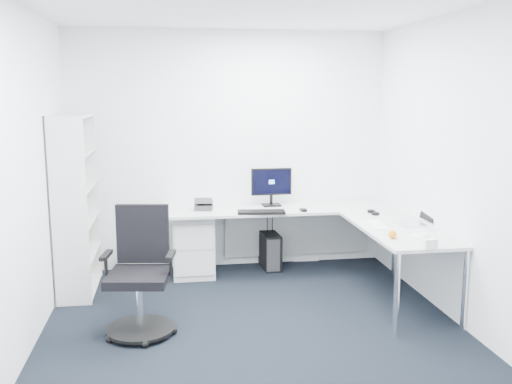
{
  "coord_description": "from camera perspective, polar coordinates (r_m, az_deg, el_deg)",
  "views": [
    {
      "loc": [
        -0.69,
        -4.37,
        2.03
      ],
      "look_at": [
        0.15,
        1.05,
        1.05
      ],
      "focal_mm": 40.0,
      "sensor_mm": 36.0,
      "label": 1
    }
  ],
  "objects": [
    {
      "name": "ground",
      "position": [
        4.87,
        0.15,
        -14.51
      ],
      "size": [
        4.2,
        4.2,
        0.0
      ],
      "primitive_type": "plane",
      "color": "black"
    },
    {
      "name": "tissue_box",
      "position": [
        4.98,
        16.36,
        -4.75
      ],
      "size": [
        0.17,
        0.25,
        0.08
      ],
      "primitive_type": "cube",
      "rotation": [
        0.0,
        0.0,
        0.21
      ],
      "color": "white",
      "rests_on": "l_desk"
    },
    {
      "name": "power_strip",
      "position": [
        6.97,
        4.98,
        -6.7
      ],
      "size": [
        0.32,
        0.07,
        0.04
      ],
      "primitive_type": "cube",
      "rotation": [
        0.0,
        0.0,
        -0.06
      ],
      "color": "white",
      "rests_on": "ground"
    },
    {
      "name": "orange_fruit",
      "position": [
        5.16,
        13.49,
        -4.14
      ],
      "size": [
        0.07,
        0.07,
        0.07
      ],
      "primitive_type": "sphere",
      "color": "orange",
      "rests_on": "l_desk"
    },
    {
      "name": "wall_left",
      "position": [
        4.56,
        -22.79,
        0.77
      ],
      "size": [
        0.02,
        4.2,
        2.7
      ],
      "primitive_type": "cube",
      "color": "white",
      "rests_on": "ground"
    },
    {
      "name": "wall_front",
      "position": [
        2.47,
        7.8,
        -5.93
      ],
      "size": [
        3.6,
        0.02,
        2.7
      ],
      "primitive_type": "cube",
      "color": "white",
      "rests_on": "ground"
    },
    {
      "name": "drawer_pedestal",
      "position": [
        6.4,
        -6.3,
        -5.2
      ],
      "size": [
        0.45,
        0.56,
        0.69
      ],
      "primitive_type": "cube",
      "color": "#B9BBBB",
      "rests_on": "ground"
    },
    {
      "name": "desk_phone",
      "position": [
        6.25,
        -5.25,
        -1.16
      ],
      "size": [
        0.22,
        0.22,
        0.13
      ],
      "primitive_type": null,
      "rotation": [
        0.0,
        0.0,
        -0.15
      ],
      "color": "#2C2D2F",
      "rests_on": "l_desk"
    },
    {
      "name": "wall_right",
      "position": [
        5.08,
        20.68,
        1.78
      ],
      "size": [
        0.02,
        4.2,
        2.7
      ],
      "primitive_type": "cube",
      "color": "white",
      "rests_on": "ground"
    },
    {
      "name": "beige_pc_tower",
      "position": [
        6.49,
        -12.33,
        -6.7
      ],
      "size": [
        0.2,
        0.39,
        0.36
      ],
      "primitive_type": "cube",
      "rotation": [
        0.0,
        0.0,
        0.07
      ],
      "color": "#B9B39E",
      "rests_on": "ground"
    },
    {
      "name": "laptop",
      "position": [
        5.73,
        15.14,
        -1.97
      ],
      "size": [
        0.34,
        0.33,
        0.24
      ],
      "primitive_type": null,
      "rotation": [
        0.0,
        0.0,
        0.02
      ],
      "color": "silver",
      "rests_on": "l_desk"
    },
    {
      "name": "bookshelf",
      "position": [
        6.0,
        -17.61,
        -1.2
      ],
      "size": [
        0.35,
        0.9,
        1.8
      ],
      "primitive_type": null,
      "color": "silver",
      "rests_on": "ground"
    },
    {
      "name": "l_desk",
      "position": [
        6.13,
        3.21,
        -5.58
      ],
      "size": [
        2.55,
        1.43,
        0.74
      ],
      "primitive_type": null,
      "color": "#B9BBBB",
      "rests_on": "ground"
    },
    {
      "name": "white_keyboard",
      "position": [
        5.63,
        12.08,
        -3.23
      ],
      "size": [
        0.14,
        0.4,
        0.01
      ],
      "primitive_type": "cube",
      "rotation": [
        0.0,
        0.0,
        -0.08
      ],
      "color": "white",
      "rests_on": "l_desk"
    },
    {
      "name": "task_chair",
      "position": [
        4.87,
        -11.67,
        -7.97
      ],
      "size": [
        0.68,
        0.68,
        1.07
      ],
      "primitive_type": null,
      "rotation": [
        0.0,
        0.0,
        -0.15
      ],
      "color": "black",
      "rests_on": "ground"
    },
    {
      "name": "wall_back",
      "position": [
        6.54,
        -2.71,
        4.15
      ],
      "size": [
        3.6,
        0.02,
        2.7
      ],
      "primitive_type": "cube",
      "color": "white",
      "rests_on": "ground"
    },
    {
      "name": "mouse",
      "position": [
        6.16,
        4.75,
        -1.8
      ],
      "size": [
        0.06,
        0.1,
        0.03
      ],
      "primitive_type": "cube",
      "rotation": [
        0.0,
        0.0,
        0.08
      ],
      "color": "black",
      "rests_on": "l_desk"
    },
    {
      "name": "black_pc_tower",
      "position": [
        6.62,
        1.42,
        -5.87
      ],
      "size": [
        0.21,
        0.43,
        0.41
      ],
      "primitive_type": "cube",
      "rotation": [
        0.0,
        0.0,
        0.07
      ],
      "color": "black",
      "rests_on": "ground"
    },
    {
      "name": "monitor",
      "position": [
        6.4,
        1.56,
        0.54
      ],
      "size": [
        0.46,
        0.16,
        0.44
      ],
      "primitive_type": null,
      "rotation": [
        0.0,
        0.0,
        0.03
      ],
      "color": "black",
      "rests_on": "l_desk"
    },
    {
      "name": "black_keyboard",
      "position": [
        6.06,
        0.53,
        -2.0
      ],
      "size": [
        0.52,
        0.23,
        0.02
      ],
      "primitive_type": "cube",
      "rotation": [
        0.0,
        0.0,
        -0.1
      ],
      "color": "black",
      "rests_on": "l_desk"
    },
    {
      "name": "headphones",
      "position": [
        6.15,
        11.65,
        -1.92
      ],
      "size": [
        0.12,
        0.19,
        0.05
      ],
      "primitive_type": null,
      "rotation": [
        0.0,
        0.0,
        0.03
      ],
      "color": "black",
      "rests_on": "l_desk"
    }
  ]
}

